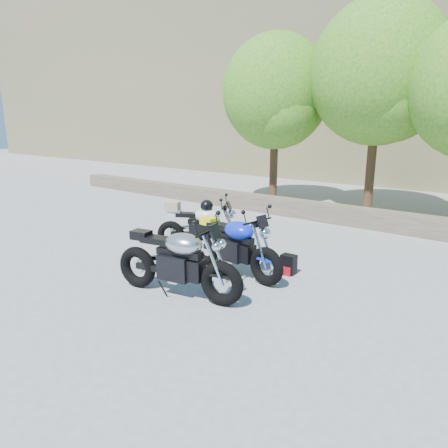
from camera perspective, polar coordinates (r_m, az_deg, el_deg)
The scene contains 8 objects.
ground at distance 7.63m, azimuth -5.91°, elevation -6.66°, with size 90.00×90.00×0.00m, color gray.
stone_wall at distance 11.96m, azimuth 12.85°, elevation 1.85°, with size 22.00×0.55×0.50m, color #4E4134.
tree_decid_left at distance 14.32m, azimuth 7.63°, elevation 17.62°, with size 3.67×3.67×5.62m.
tree_decid_mid at distance 13.33m, azimuth 21.57°, elevation 18.86°, with size 4.08×4.08×6.24m.
silver_bike at distance 6.38m, azimuth -6.61°, elevation -5.49°, with size 2.29×0.80×1.16m.
white_bike at distance 8.70m, azimuth -3.28°, elevation -0.22°, with size 1.87×1.10×1.13m.
blue_bike at distance 7.26m, azimuth 1.49°, elevation -3.15°, with size 2.22×0.70×1.12m.
backpack at distance 7.48m, azimuth 9.18°, elevation -5.76°, with size 0.28×0.24×0.37m.
Camera 1 is at (5.06, -5.06, 2.67)m, focal length 32.00 mm.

